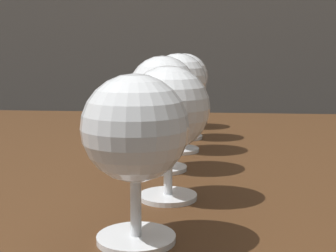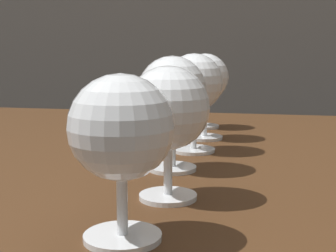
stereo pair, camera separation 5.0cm
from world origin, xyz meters
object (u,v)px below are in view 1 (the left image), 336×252
(wine_glass_amber, at_px, (163,92))
(wine_glass_merlot, at_px, (180,80))
(wine_glass_port, at_px, (135,132))
(wine_glass_rose, at_px, (168,111))
(wine_glass_white, at_px, (178,85))
(wine_glass_cabernet, at_px, (184,80))

(wine_glass_amber, relative_size, wine_glass_merlot, 1.07)
(wine_glass_port, distance_m, wine_glass_rose, 0.12)
(wine_glass_rose, height_order, wine_glass_white, wine_glass_white)
(wine_glass_port, bearing_deg, wine_glass_rose, 82.27)
(wine_glass_rose, xyz_separation_m, wine_glass_cabernet, (-0.00, 0.34, 0.01))
(wine_glass_port, height_order, wine_glass_merlot, same)
(wine_glass_merlot, bearing_deg, wine_glass_port, -89.74)
(wine_glass_port, height_order, wine_glass_amber, wine_glass_amber)
(wine_glass_merlot, bearing_deg, wine_glass_amber, -89.90)
(wine_glass_rose, height_order, wine_glass_amber, wine_glass_amber)
(wine_glass_merlot, bearing_deg, wine_glass_white, -87.05)
(wine_glass_amber, xyz_separation_m, wine_glass_merlot, (-0.00, 0.34, -0.01))
(wine_glass_cabernet, bearing_deg, wine_glass_rose, -89.48)
(wine_glass_port, relative_size, wine_glass_white, 0.93)
(wine_glass_rose, height_order, wine_glass_cabernet, wine_glass_cabernet)
(wine_glass_port, relative_size, wine_glass_amber, 0.94)
(wine_glass_port, distance_m, wine_glass_cabernet, 0.46)
(wine_glass_cabernet, relative_size, wine_glass_merlot, 1.07)
(wine_glass_cabernet, bearing_deg, wine_glass_port, -91.56)
(wine_glass_amber, height_order, wine_glass_white, wine_glass_white)
(wine_glass_port, bearing_deg, wine_glass_cabernet, 88.44)
(wine_glass_white, relative_size, wine_glass_cabernet, 1.01)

